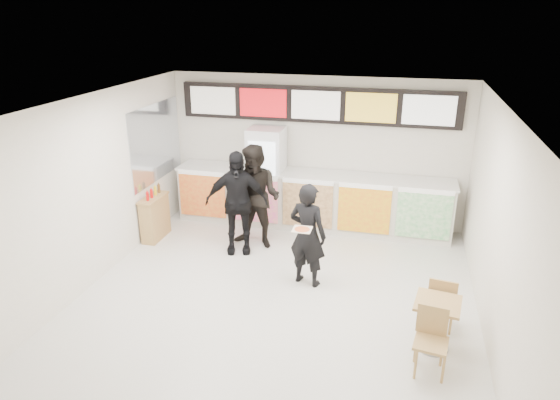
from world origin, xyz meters
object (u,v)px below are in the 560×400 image
(drinks_fridge, at_px, (266,176))
(cafe_table, at_px, (436,316))
(customer_left, at_px, (256,197))
(customer_main, at_px, (308,235))
(service_counter, at_px, (311,200))
(customer_mid, at_px, (237,202))
(condiment_ledge, at_px, (155,217))

(drinks_fridge, xyz_separation_m, cafe_table, (3.25, -3.51, -0.51))
(customer_left, bearing_deg, cafe_table, -28.30)
(drinks_fridge, bearing_deg, customer_left, -83.83)
(customer_main, distance_m, customer_left, 1.64)
(service_counter, bearing_deg, customer_main, -80.66)
(customer_left, bearing_deg, customer_mid, -124.14)
(customer_main, distance_m, cafe_table, 2.34)
(customer_main, bearing_deg, customer_mid, -13.86)
(customer_left, relative_size, cafe_table, 1.32)
(condiment_ledge, bearing_deg, service_counter, 24.31)
(service_counter, relative_size, customer_left, 2.86)
(service_counter, xyz_separation_m, customer_main, (0.37, -2.25, 0.29))
(drinks_fridge, relative_size, customer_mid, 1.05)
(condiment_ledge, bearing_deg, drinks_fridge, 34.39)
(customer_main, distance_m, customer_mid, 1.68)
(drinks_fridge, xyz_separation_m, customer_main, (1.30, -2.26, -0.14))
(service_counter, bearing_deg, customer_left, -126.00)
(cafe_table, relative_size, condiment_ledge, 1.45)
(customer_main, height_order, condiment_ledge, customer_main)
(customer_mid, relative_size, cafe_table, 1.30)
(customer_mid, bearing_deg, service_counter, 37.64)
(service_counter, bearing_deg, cafe_table, -56.47)
(customer_mid, xyz_separation_m, condiment_ledge, (-1.73, 0.14, -0.52))
(service_counter, xyz_separation_m, condiment_ledge, (-2.82, -1.27, -0.14))
(customer_left, xyz_separation_m, customer_mid, (-0.28, -0.30, -0.02))
(cafe_table, height_order, condiment_ledge, condiment_ledge)
(drinks_fridge, relative_size, condiment_ledge, 1.97)
(service_counter, height_order, drinks_fridge, drinks_fridge)
(customer_left, bearing_deg, customer_main, -34.73)
(customer_main, xyz_separation_m, customer_mid, (-1.46, 0.83, 0.10))
(customer_mid, bearing_deg, cafe_table, -46.14)
(condiment_ledge, bearing_deg, cafe_table, -23.39)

